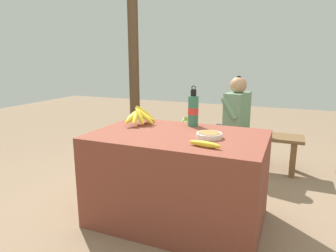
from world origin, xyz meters
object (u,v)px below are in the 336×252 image
serving_bowl (209,135)px  support_post_near (134,63)px  banana_bunch_green (187,122)px  banana_bunch_ripe (140,116)px  wooden_bench (223,136)px  loose_banana_front (205,144)px  seated_vendor (233,115)px  water_bottle (193,110)px

serving_bowl → support_post_near: support_post_near is taller
banana_bunch_green → support_post_near: support_post_near is taller
banana_bunch_ripe → support_post_near: (-0.85, 1.44, 0.40)m
banana_bunch_ripe → support_post_near: bearing=120.7°
wooden_bench → support_post_near: 1.57m
banana_bunch_ripe → loose_banana_front: 0.82m
banana_bunch_ripe → wooden_bench: size_ratio=0.21×
loose_banana_front → banana_bunch_ripe: bearing=148.1°
serving_bowl → seated_vendor: (-0.09, 1.38, -0.11)m
wooden_bench → banana_bunch_green: banana_bunch_green is taller
wooden_bench → seated_vendor: bearing=-11.8°
banana_bunch_ripe → water_bottle: 0.45m
water_bottle → support_post_near: 1.88m
banana_bunch_ripe → wooden_bench: 1.36m
banana_bunch_ripe → water_bottle: size_ratio=1.08×
support_post_near → serving_bowl: bearing=-47.3°
support_post_near → water_bottle: bearing=-45.8°
loose_banana_front → support_post_near: size_ratio=0.10×
loose_banana_front → support_post_near: bearing=129.6°
serving_bowl → water_bottle: bearing=125.7°
water_bottle → banana_bunch_green: size_ratio=1.05×
water_bottle → support_post_near: size_ratio=0.14×
loose_banana_front → serving_bowl: bearing=98.1°
wooden_bench → serving_bowl: bearing=-81.9°
water_bottle → banana_bunch_green: water_bottle is taller
support_post_near → seated_vendor: bearing=-10.3°
water_bottle → seated_vendor: size_ratio=0.32×
wooden_bench → seated_vendor: seated_vendor is taller
banana_bunch_green → banana_bunch_ripe: bearing=-90.3°
serving_bowl → banana_bunch_green: size_ratio=0.58×
banana_bunch_ripe → seated_vendor: 1.32m
banana_bunch_ripe → banana_bunch_green: (0.01, 1.21, -0.30)m
water_bottle → wooden_bench: water_bottle is taller
loose_banana_front → wooden_bench: loose_banana_front is taller
serving_bowl → wooden_bench: size_ratio=0.11×
seated_vendor → support_post_near: bearing=1.2°
banana_bunch_ripe → support_post_near: size_ratio=0.15×
wooden_bench → support_post_near: bearing=169.8°
banana_bunch_ripe → loose_banana_front: (0.69, -0.43, -0.06)m
banana_bunch_ripe → wooden_bench: banana_bunch_ripe is taller
water_bottle → banana_bunch_green: bearing=111.3°
water_bottle → banana_bunch_ripe: bearing=-164.8°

